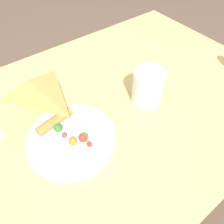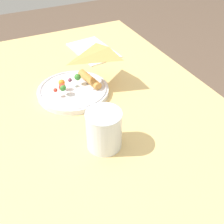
% 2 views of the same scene
% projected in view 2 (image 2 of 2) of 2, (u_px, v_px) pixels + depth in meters
% --- Properties ---
extents(dining_table, '(1.14, 0.71, 0.70)m').
position_uv_depth(dining_table, '(101.00, 133.00, 0.87)').
color(dining_table, '#DBB770').
rests_on(dining_table, ground_plane).
extents(plate_pizza, '(0.22, 0.22, 0.05)m').
position_uv_depth(plate_pizza, '(73.00, 89.00, 0.85)').
color(plate_pizza, white).
rests_on(plate_pizza, dining_table).
extents(milk_glass, '(0.09, 0.09, 0.10)m').
position_uv_depth(milk_glass, '(104.00, 130.00, 0.66)').
color(milk_glass, white).
rests_on(milk_glass, dining_table).
extents(napkin_folded, '(0.22, 0.15, 0.00)m').
position_uv_depth(napkin_folded, '(93.00, 50.00, 1.08)').
color(napkin_folded, white).
rests_on(napkin_folded, dining_table).
extents(butter_knife, '(0.19, 0.03, 0.01)m').
position_uv_depth(butter_knife, '(94.00, 50.00, 1.07)').
color(butter_knife, '#B2B2B7').
rests_on(butter_knife, napkin_folded).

